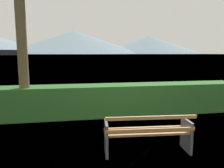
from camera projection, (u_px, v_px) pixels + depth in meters
name	position (u px, v px, depth m)	size (l,w,h in m)	color
ground_plane	(146.00, 152.00, 4.53)	(1400.00, 1400.00, 0.00)	#4C6B33
water_surface	(75.00, 55.00, 303.44)	(620.00, 620.00, 0.00)	#6B8EA3
park_bench	(148.00, 133.00, 4.41)	(1.82, 0.70, 0.87)	#A0703F
hedge_row	(119.00, 99.00, 7.24)	(8.36, 0.90, 1.01)	#285B23
distant_hills	(41.00, 42.00, 542.40)	(818.59, 434.77, 64.11)	slate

